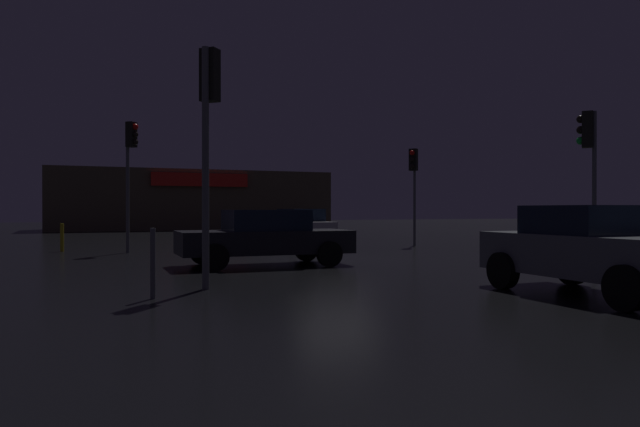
# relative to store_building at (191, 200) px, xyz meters

# --- Properties ---
(ground_plane) EXTENTS (120.00, 120.00, 0.00)m
(ground_plane) POSITION_rel_store_building_xyz_m (-1.04, -29.46, -2.20)
(ground_plane) COLOR black
(store_building) EXTENTS (20.48, 7.11, 4.39)m
(store_building) POSITION_rel_store_building_xyz_m (0.00, 0.00, 0.00)
(store_building) COLOR brown
(store_building) RESTS_ON ground
(traffic_signal_main) EXTENTS (0.42, 0.42, 4.52)m
(traffic_signal_main) POSITION_rel_store_building_xyz_m (-6.03, -34.65, 1.08)
(traffic_signal_main) COLOR #595B60
(traffic_signal_main) RESTS_ON ground
(traffic_signal_opposite) EXTENTS (0.41, 0.43, 3.94)m
(traffic_signal_opposite) POSITION_rel_store_building_xyz_m (3.51, -34.67, 0.83)
(traffic_signal_opposite) COLOR #595B60
(traffic_signal_opposite) RESTS_ON ground
(traffic_signal_cross_left) EXTENTS (0.43, 0.41, 3.98)m
(traffic_signal_cross_left) POSITION_rel_store_building_xyz_m (4.53, -24.80, 0.87)
(traffic_signal_cross_left) COLOR #595B60
(traffic_signal_cross_left) RESTS_ON ground
(traffic_signal_cross_right) EXTENTS (0.43, 0.42, 4.49)m
(traffic_signal_cross_right) POSITION_rel_store_building_xyz_m (-6.56, -24.48, 1.16)
(traffic_signal_cross_right) COLOR #595B60
(traffic_signal_cross_right) RESTS_ON ground
(car_near) EXTENTS (4.57, 2.13, 1.48)m
(car_near) POSITION_rel_store_building_xyz_m (-3.70, -30.71, -1.43)
(car_near) COLOR black
(car_near) RESTS_ON ground
(car_far) EXTENTS (1.94, 4.08, 1.56)m
(car_far) POSITION_rel_store_building_xyz_m (-0.10, -38.12, -1.40)
(car_far) COLOR slate
(car_far) RESTS_ON ground
(car_crossing) EXTENTS (2.18, 4.38, 1.52)m
(car_crossing) POSITION_rel_store_building_xyz_m (1.06, -20.70, -1.42)
(car_crossing) COLOR #B7B7BF
(car_crossing) RESTS_ON ground
(bollard_kerb_a) EXTENTS (0.09, 0.09, 1.18)m
(bollard_kerb_a) POSITION_rel_store_building_xyz_m (-7.17, -35.55, -1.61)
(bollard_kerb_a) COLOR #595B60
(bollard_kerb_a) RESTS_ON ground
(bollard_kerb_b) EXTENTS (0.12, 0.12, 0.99)m
(bollard_kerb_b) POSITION_rel_store_building_xyz_m (-8.76, -22.91, -1.70)
(bollard_kerb_b) COLOR gold
(bollard_kerb_b) RESTS_ON ground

